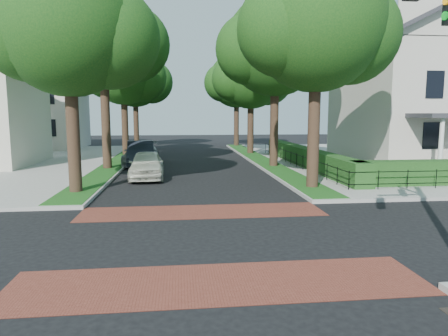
{
  "coord_description": "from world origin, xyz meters",
  "views": [
    {
      "loc": [
        -0.8,
        -11.34,
        3.6
      ],
      "look_at": [
        0.84,
        3.48,
        1.6
      ],
      "focal_mm": 32.0,
      "sensor_mm": 36.0,
      "label": 1
    }
  ],
  "objects": [
    {
      "name": "tree_left_near",
      "position": [
        -5.4,
        7.23,
        7.27
      ],
      "size": [
        7.5,
        6.45,
        10.2
      ],
      "color": "black",
      "rests_on": "sidewalk_nw"
    },
    {
      "name": "house_victorian",
      "position": [
        17.51,
        15.92,
        6.02
      ],
      "size": [
        13.0,
        13.05,
        12.48
      ],
      "color": "beige",
      "rests_on": "sidewalk_ne"
    },
    {
      "name": "tree_left_back",
      "position": [
        -5.4,
        33.24,
        7.41
      ],
      "size": [
        7.75,
        6.66,
        10.44
      ],
      "color": "black",
      "rests_on": "sidewalk_nw"
    },
    {
      "name": "tree_right_far",
      "position": [
        5.6,
        24.22,
        6.91
      ],
      "size": [
        7.25,
        6.23,
        9.74
      ],
      "color": "black",
      "rests_on": "sidewalk_ne"
    },
    {
      "name": "grass_strip_nw",
      "position": [
        -5.4,
        19.1,
        0.16
      ],
      "size": [
        1.6,
        29.8,
        0.02
      ],
      "primitive_type": "cube",
      "color": "#1A4D16",
      "rests_on": "sidewalk_nw"
    },
    {
      "name": "parked_car_front",
      "position": [
        -2.69,
        11.37,
        0.79
      ],
      "size": [
        2.02,
        4.69,
        1.58
      ],
      "primitive_type": "imported",
      "rotation": [
        0.0,
        0.0,
        0.03
      ],
      "color": "beige",
      "rests_on": "ground"
    },
    {
      "name": "crosswalk_far",
      "position": [
        0.0,
        3.2,
        0.01
      ],
      "size": [
        9.0,
        2.2,
        0.01
      ],
      "primitive_type": "cube",
      "color": "maroon",
      "rests_on": "ground"
    },
    {
      "name": "hedge_main_road",
      "position": [
        7.7,
        15.0,
        0.75
      ],
      "size": [
        1.0,
        18.0,
        1.2
      ],
      "primitive_type": "cube",
      "color": "#153A14",
      "rests_on": "sidewalk_ne"
    },
    {
      "name": "parked_car_middle",
      "position": [
        -3.6,
        17.54,
        0.86
      ],
      "size": [
        2.26,
        5.36,
        1.72
      ],
      "primitive_type": "imported",
      "rotation": [
        0.0,
        0.0,
        0.09
      ],
      "color": "#1C222B",
      "rests_on": "ground"
    },
    {
      "name": "parked_car_rear",
      "position": [
        -3.6,
        17.8,
        0.79
      ],
      "size": [
        2.35,
        5.52,
        1.59
      ],
      "primitive_type": "imported",
      "rotation": [
        0.0,
        0.0,
        -0.02
      ],
      "color": "slate",
      "rests_on": "ground"
    },
    {
      "name": "tree_right_near",
      "position": [
        5.6,
        7.24,
        7.63
      ],
      "size": [
        7.75,
        6.67,
        10.66
      ],
      "color": "black",
      "rests_on": "sidewalk_ne"
    },
    {
      "name": "tree_right_mid",
      "position": [
        5.61,
        15.25,
        7.99
      ],
      "size": [
        8.25,
        7.09,
        11.22
      ],
      "color": "black",
      "rests_on": "sidewalk_ne"
    },
    {
      "name": "ground",
      "position": [
        0.0,
        0.0,
        0.0
      ],
      "size": [
        120.0,
        120.0,
        0.0
      ],
      "primitive_type": "plane",
      "color": "black",
      "rests_on": "ground"
    },
    {
      "name": "grass_strip_ne",
      "position": [
        5.4,
        19.1,
        0.16
      ],
      "size": [
        1.6,
        29.8,
        0.02
      ],
      "primitive_type": "cube",
      "color": "#1A4D16",
      "rests_on": "sidewalk_ne"
    },
    {
      "name": "fence_main_road",
      "position": [
        6.9,
        15.0,
        0.6
      ],
      "size": [
        0.06,
        18.0,
        0.9
      ],
      "primitive_type": null,
      "color": "black",
      "rests_on": "sidewalk_ne"
    },
    {
      "name": "tree_left_far",
      "position": [
        -5.4,
        24.22,
        7.12
      ],
      "size": [
        7.0,
        6.02,
        9.86
      ],
      "color": "black",
      "rests_on": "sidewalk_nw"
    },
    {
      "name": "house_left_far",
      "position": [
        -15.49,
        31.99,
        5.04
      ],
      "size": [
        10.0,
        9.0,
        10.14
      ],
      "color": "beige",
      "rests_on": "sidewalk_nw"
    },
    {
      "name": "tree_right_back",
      "position": [
        5.6,
        33.23,
        7.27
      ],
      "size": [
        7.5,
        6.45,
        10.2
      ],
      "color": "black",
      "rests_on": "sidewalk_ne"
    },
    {
      "name": "sidewalk_ne",
      "position": [
        19.5,
        19.0,
        0.07
      ],
      "size": [
        30.0,
        30.0,
        0.15
      ],
      "primitive_type": "cube",
      "color": "gray",
      "rests_on": "ground"
    },
    {
      "name": "tree_left_mid",
      "position": [
        -5.39,
        15.24,
        8.34
      ],
      "size": [
        8.0,
        6.88,
        11.48
      ],
      "color": "black",
      "rests_on": "sidewalk_nw"
    },
    {
      "name": "crosswalk_near",
      "position": [
        0.0,
        -3.2,
        0.01
      ],
      "size": [
        9.0,
        2.2,
        0.01
      ],
      "primitive_type": "cube",
      "color": "maroon",
      "rests_on": "ground"
    }
  ]
}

